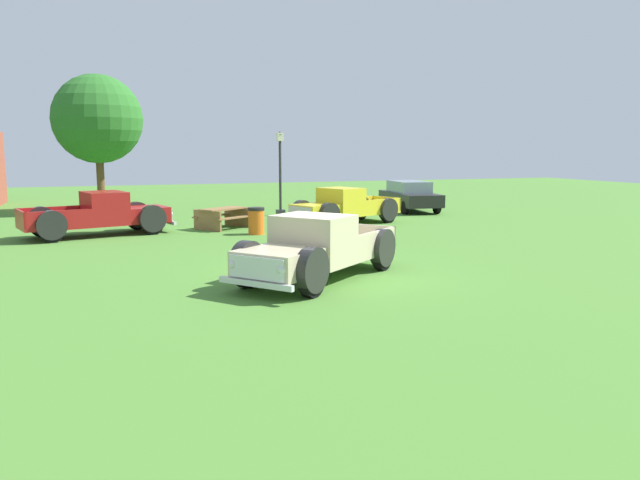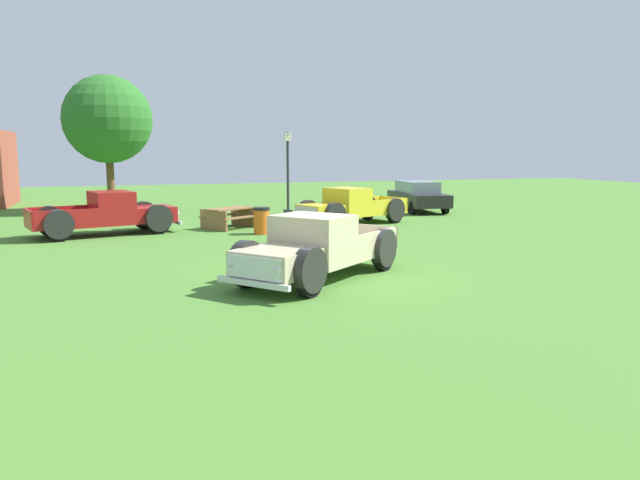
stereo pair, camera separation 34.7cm
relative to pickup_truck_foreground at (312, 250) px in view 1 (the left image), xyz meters
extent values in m
plane|color=#477A2D|center=(0.62, 0.76, -0.72)|extent=(80.00, 80.00, 0.00)
cube|color=#C6B793|center=(-1.02, -0.83, -0.07)|extent=(2.09, 2.09, 0.54)
cube|color=silver|center=(-1.61, -1.31, -0.07)|extent=(0.89, 1.08, 0.45)
sphere|color=silver|center=(-1.22, -1.76, -0.05)|extent=(0.20, 0.20, 0.20)
sphere|color=silver|center=(-1.97, -0.83, -0.05)|extent=(0.20, 0.20, 0.20)
cube|color=#C6B793|center=(0.05, 0.04, 0.22)|extent=(2.03, 2.08, 1.13)
cube|color=#8C9EA8|center=(-0.42, -0.34, 0.47)|extent=(0.93, 1.13, 0.50)
cube|color=#C6B793|center=(1.35, 1.09, -0.30)|extent=(2.64, 2.58, 0.10)
cube|color=#C6B793|center=(1.84, 0.49, 0.02)|extent=(1.65, 1.36, 0.54)
cube|color=#C6B793|center=(0.85, 1.70, 0.02)|extent=(1.65, 1.36, 0.54)
cube|color=#C6B793|center=(2.12, 1.72, 0.02)|extent=(1.10, 1.33, 0.54)
cylinder|color=black|center=(-0.50, -1.47, -0.34)|extent=(0.72, 0.64, 0.75)
cylinder|color=#B7B7BC|center=(-0.49, -1.48, -0.34)|extent=(0.38, 0.37, 0.30)
cylinder|color=black|center=(-0.50, -1.47, -0.16)|extent=(0.91, 0.81, 0.94)
cylinder|color=black|center=(-1.54, -0.19, -0.34)|extent=(0.72, 0.64, 0.75)
cylinder|color=#B7B7BC|center=(-1.55, -0.18, -0.34)|extent=(0.38, 0.37, 0.30)
cylinder|color=black|center=(-1.54, -0.19, -0.16)|extent=(0.91, 0.81, 0.94)
cylinder|color=black|center=(2.06, 0.61, -0.34)|extent=(0.72, 0.64, 0.75)
cylinder|color=#B7B7BC|center=(2.06, 0.60, -0.34)|extent=(0.38, 0.37, 0.30)
cylinder|color=black|center=(2.06, 0.61, -0.16)|extent=(0.91, 0.81, 0.94)
cylinder|color=black|center=(1.02, 1.89, -0.34)|extent=(0.72, 0.64, 0.75)
cylinder|color=#B7B7BC|center=(1.01, 1.90, -0.34)|extent=(0.38, 0.37, 0.30)
cylinder|color=black|center=(1.02, 1.89, -0.16)|extent=(0.91, 0.81, 0.94)
cube|color=silver|center=(-1.64, -1.33, -0.38)|extent=(1.21, 1.45, 0.12)
cube|color=yellow|center=(3.22, 9.06, -0.09)|extent=(1.87, 1.88, 0.53)
cube|color=silver|center=(2.53, 8.80, -0.09)|extent=(0.53, 1.25, 0.44)
sphere|color=silver|center=(2.76, 8.26, -0.06)|extent=(0.19, 0.19, 0.19)
sphere|color=silver|center=(2.34, 9.35, -0.06)|extent=(0.19, 0.19, 0.19)
cube|color=yellow|center=(4.48, 9.55, 0.20)|extent=(1.75, 1.95, 1.11)
cube|color=#8C9EA8|center=(3.93, 9.34, 0.44)|extent=(0.54, 1.31, 0.49)
cube|color=yellow|center=(6.00, 10.14, -0.30)|extent=(2.46, 2.23, 0.10)
cube|color=yellow|center=(6.28, 9.43, 0.01)|extent=(1.91, 0.80, 0.53)
cube|color=yellow|center=(5.73, 10.85, 0.01)|extent=(1.91, 0.80, 0.53)
cube|color=yellow|center=(6.91, 10.49, 0.01)|extent=(0.65, 1.53, 0.53)
cylinder|color=black|center=(3.51, 8.31, -0.35)|extent=(0.76, 0.46, 0.73)
cylinder|color=#B7B7BC|center=(3.52, 8.30, -0.35)|extent=(0.36, 0.32, 0.29)
cylinder|color=black|center=(3.51, 8.31, -0.17)|extent=(0.96, 0.58, 0.92)
cylinder|color=black|center=(2.93, 9.82, -0.35)|extent=(0.76, 0.46, 0.73)
cylinder|color=#B7B7BC|center=(2.93, 9.83, -0.35)|extent=(0.36, 0.32, 0.29)
cylinder|color=black|center=(2.93, 9.82, -0.17)|extent=(0.96, 0.58, 0.92)
cylinder|color=black|center=(6.52, 9.47, -0.35)|extent=(0.76, 0.46, 0.73)
cylinder|color=#B7B7BC|center=(6.52, 9.46, -0.35)|extent=(0.36, 0.32, 0.29)
cylinder|color=black|center=(6.52, 9.47, -0.17)|extent=(0.96, 0.58, 0.92)
cylinder|color=black|center=(5.93, 10.98, -0.35)|extent=(0.76, 0.46, 0.73)
cylinder|color=#B7B7BC|center=(5.93, 10.99, -0.35)|extent=(0.36, 0.32, 0.29)
cylinder|color=black|center=(5.93, 10.98, -0.17)|extent=(0.96, 0.58, 0.92)
cube|color=silver|center=(2.49, 8.78, -0.39)|extent=(0.72, 1.67, 0.12)
cube|color=maroon|center=(-3.03, 9.95, -0.07)|extent=(1.84, 1.85, 0.55)
cube|color=silver|center=(-2.29, 10.15, -0.07)|extent=(0.42, 1.33, 0.46)
sphere|color=silver|center=(-2.47, 10.73, -0.04)|extent=(0.20, 0.20, 0.20)
sphere|color=silver|center=(-2.15, 9.57, -0.04)|extent=(0.20, 0.20, 0.20)
cube|color=maroon|center=(-4.37, 9.58, 0.23)|extent=(1.69, 1.95, 1.14)
cube|color=#8C9EA8|center=(-3.79, 9.74, 0.48)|extent=(0.42, 1.39, 0.50)
cube|color=maroon|center=(-6.00, 9.13, -0.29)|extent=(2.45, 2.16, 0.10)
cube|color=maroon|center=(-6.21, 9.89, 0.03)|extent=(2.03, 0.63, 0.55)
cube|color=maroon|center=(-5.79, 8.37, 0.03)|extent=(2.03, 0.63, 0.55)
cube|color=maroon|center=(-6.97, 8.86, 0.03)|extent=(0.52, 1.62, 0.55)
cylinder|color=black|center=(-3.25, 10.75, -0.34)|extent=(0.79, 0.41, 0.76)
cylinder|color=#B7B7BC|center=(-3.25, 10.76, -0.34)|extent=(0.35, 0.31, 0.30)
cylinder|color=black|center=(-3.25, 10.75, -0.15)|extent=(0.99, 0.52, 0.95)
cylinder|color=black|center=(-2.81, 9.14, -0.34)|extent=(0.79, 0.41, 0.76)
cylinder|color=#B7B7BC|center=(-2.80, 9.14, -0.34)|extent=(0.35, 0.31, 0.30)
cylinder|color=black|center=(-2.81, 9.14, -0.15)|extent=(0.99, 0.52, 0.95)
cylinder|color=black|center=(-6.46, 9.87, -0.34)|extent=(0.79, 0.41, 0.76)
cylinder|color=#B7B7BC|center=(-6.46, 9.88, -0.34)|extent=(0.35, 0.31, 0.30)
cylinder|color=black|center=(-6.46, 9.87, -0.15)|extent=(0.99, 0.52, 0.95)
cylinder|color=black|center=(-6.02, 8.26, -0.34)|extent=(0.79, 0.41, 0.76)
cylinder|color=#B7B7BC|center=(-6.01, 8.25, -0.34)|extent=(0.35, 0.31, 0.30)
cylinder|color=black|center=(-6.02, 8.26, -0.15)|extent=(0.99, 0.52, 0.95)
cube|color=silver|center=(-2.25, 10.16, -0.38)|extent=(0.58, 1.77, 0.12)
cube|color=black|center=(9.69, 13.60, -0.11)|extent=(2.27, 4.51, 0.59)
cube|color=#7F939E|center=(9.71, 13.75, 0.46)|extent=(1.77, 2.58, 0.54)
cylinder|color=black|center=(10.30, 12.04, -0.40)|extent=(0.27, 0.65, 0.63)
cylinder|color=black|center=(8.74, 12.23, -0.40)|extent=(0.27, 0.65, 0.63)
cylinder|color=black|center=(10.65, 14.97, -0.40)|extent=(0.27, 0.65, 0.63)
cylinder|color=black|center=(9.09, 15.16, -0.40)|extent=(0.27, 0.65, 0.63)
cube|color=#2D2D33|center=(3.21, 13.83, -0.59)|extent=(0.36, 0.36, 0.25)
cylinder|color=#2D2D33|center=(3.21, 13.83, 1.08)|extent=(0.12, 0.12, 3.10)
cube|color=#F2EACC|center=(3.21, 13.83, 2.82)|extent=(0.28, 0.28, 0.36)
cone|color=#2D2D33|center=(3.21, 13.83, 3.00)|extent=(0.32, 0.32, 0.14)
cube|color=olive|center=(-0.15, 9.99, 0.03)|extent=(1.94, 1.66, 0.06)
cube|color=olive|center=(0.18, 9.50, -0.27)|extent=(1.65, 1.23, 0.05)
cube|color=olive|center=(-0.49, 10.49, -0.27)|extent=(1.65, 1.23, 0.05)
cube|color=olive|center=(-0.82, 9.55, -0.34)|extent=(0.84, 1.21, 0.75)
cube|color=olive|center=(0.51, 10.44, -0.34)|extent=(0.84, 1.21, 0.75)
cylinder|color=orange|center=(0.66, 8.01, -0.29)|extent=(0.56, 0.56, 0.85)
cylinder|color=black|center=(0.66, 8.01, 0.18)|extent=(0.59, 0.59, 0.10)
cylinder|color=brown|center=(-4.48, 18.30, 0.70)|extent=(0.36, 0.36, 2.83)
sphere|color=#286623|center=(-4.48, 18.30, 3.69)|extent=(4.19, 4.19, 4.19)
camera|label=1|loc=(-4.40, -12.91, 2.25)|focal=34.25mm
camera|label=2|loc=(-4.07, -13.02, 2.25)|focal=34.25mm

